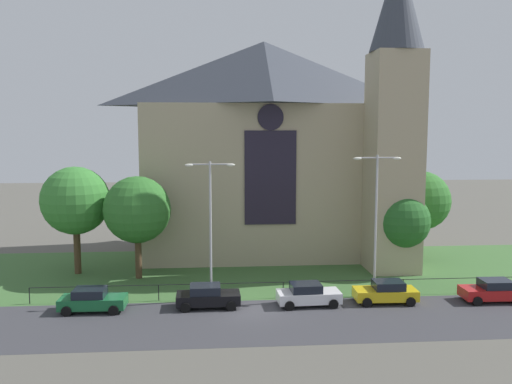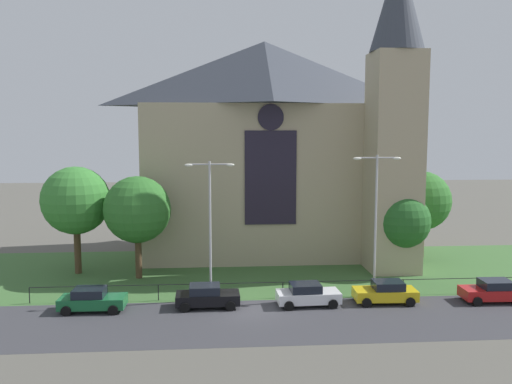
% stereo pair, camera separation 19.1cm
% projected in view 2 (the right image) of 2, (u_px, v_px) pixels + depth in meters
% --- Properties ---
extents(ground, '(160.00, 160.00, 0.00)m').
position_uv_depth(ground, '(243.00, 270.00, 44.63)').
color(ground, '#56544C').
extents(road_asphalt, '(120.00, 8.00, 0.01)m').
position_uv_depth(road_asphalt, '(252.00, 321.00, 32.74)').
color(road_asphalt, '#38383D').
rests_on(road_asphalt, ground).
extents(grass_verge, '(120.00, 20.00, 0.01)m').
position_uv_depth(grass_verge, '(244.00, 277.00, 42.65)').
color(grass_verge, '#3D6633').
rests_on(grass_verge, ground).
extents(church_building, '(23.20, 16.20, 26.00)m').
position_uv_depth(church_building, '(273.00, 146.00, 50.27)').
color(church_building, tan).
rests_on(church_building, ground).
extents(iron_railing, '(34.70, 0.07, 1.13)m').
position_uv_depth(iron_railing, '(283.00, 284.00, 37.27)').
color(iron_railing, black).
rests_on(iron_railing, ground).
extents(tree_left_near, '(5.27, 5.27, 8.15)m').
position_uv_depth(tree_left_near, '(137.00, 210.00, 41.77)').
color(tree_left_near, '#4C3823').
rests_on(tree_left_near, ground).
extents(tree_right_near, '(4.54, 4.54, 6.58)m').
position_uv_depth(tree_right_near, '(403.00, 222.00, 43.49)').
color(tree_right_near, '#423021').
rests_on(tree_right_near, ground).
extents(tree_right_far, '(5.44, 5.44, 8.01)m').
position_uv_depth(tree_right_far, '(421.00, 201.00, 48.87)').
color(tree_right_far, brown).
rests_on(tree_right_far, ground).
extents(tree_left_far, '(5.52, 5.52, 8.81)m').
position_uv_depth(tree_left_far, '(76.00, 201.00, 43.14)').
color(tree_left_far, '#4C3823').
rests_on(tree_left_far, ground).
extents(streetlamp_near, '(3.37, 0.26, 9.61)m').
position_uv_depth(streetlamp_near, '(210.00, 214.00, 36.23)').
color(streetlamp_near, '#B2B2B7').
rests_on(streetlamp_near, ground).
extents(streetlamp_far, '(3.37, 0.26, 10.01)m').
position_uv_depth(streetlamp_far, '(376.00, 209.00, 37.06)').
color(streetlamp_far, '#B2B2B7').
rests_on(streetlamp_far, ground).
extents(parked_car_green, '(4.23, 2.09, 1.51)m').
position_uv_depth(parked_car_green, '(92.00, 300.00, 34.53)').
color(parked_car_green, '#196033').
rests_on(parked_car_green, ground).
extents(parked_car_black, '(4.23, 2.09, 1.51)m').
position_uv_depth(parked_car_black, '(207.00, 296.00, 35.25)').
color(parked_car_black, black).
rests_on(parked_car_black, ground).
extents(parked_car_white, '(4.27, 2.17, 1.51)m').
position_uv_depth(parked_car_white, '(308.00, 295.00, 35.61)').
color(parked_car_white, silver).
rests_on(parked_car_white, ground).
extents(parked_car_yellow, '(4.26, 2.13, 1.51)m').
position_uv_depth(parked_car_yellow, '(386.00, 292.00, 36.15)').
color(parked_car_yellow, gold).
rests_on(parked_car_yellow, ground).
extents(parked_car_red, '(4.25, 2.11, 1.51)m').
position_uv_depth(parked_car_red, '(493.00, 291.00, 36.40)').
color(parked_car_red, '#B21919').
rests_on(parked_car_red, ground).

